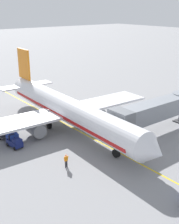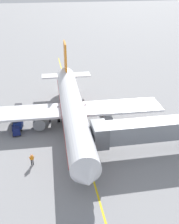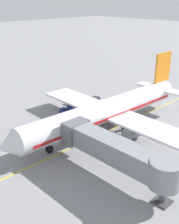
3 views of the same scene
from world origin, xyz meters
TOP-DOWN VIEW (x-y plane):
  - ground_plane at (0.00, 0.00)m, footprint 400.00×400.00m
  - gate_lead_in_line at (0.00, 0.00)m, footprint 0.24×80.00m
  - parked_airliner at (0.79, 1.22)m, footprint 30.15×37.29m
  - jet_bridge at (-8.91, 10.35)m, footprint 16.37×3.50m
  - baggage_tug_trailing at (10.01, 2.25)m, footprint 1.57×2.63m
  - baggage_cart_front at (9.69, 0.70)m, footprint 1.50×2.95m
  - baggage_cart_second_in_train at (10.08, -1.91)m, footprint 1.50×2.95m
  - ground_crew_wing_walker at (4.57, -0.64)m, footprint 0.67×0.44m
  - ground_crew_loader at (7.48, 10.83)m, footprint 0.73×0.28m

SIDE VIEW (x-z plane):
  - ground_plane at x=0.00m, z-range 0.00..0.00m
  - gate_lead_in_line at x=0.00m, z-range 0.00..0.01m
  - baggage_tug_trailing at x=10.01m, z-range -0.10..1.52m
  - baggage_cart_front at x=9.69m, z-range 0.16..1.74m
  - baggage_cart_second_in_train at x=10.08m, z-range 0.16..1.74m
  - ground_crew_wing_walker at x=4.57m, z-range 0.11..1.80m
  - ground_crew_loader at x=7.48m, z-range 0.11..1.80m
  - parked_airliner at x=0.79m, z-range -2.13..8.50m
  - jet_bridge at x=-8.91m, z-range 0.97..5.95m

